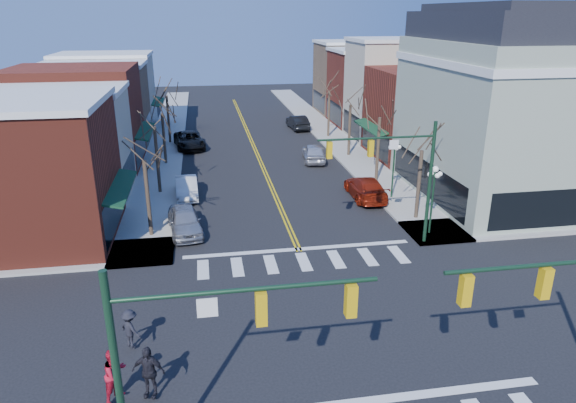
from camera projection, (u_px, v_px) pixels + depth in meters
name	position (u px, v px, depth m)	size (l,w,h in m)	color
ground	(332.00, 326.00, 22.02)	(160.00, 160.00, 0.00)	black
sidewalk_left	(156.00, 188.00, 39.15)	(3.50, 70.00, 0.15)	#9E9B93
sidewalk_right	(376.00, 177.00, 41.87)	(3.50, 70.00, 0.15)	#9E9B93
bldg_left_brick_a	(18.00, 175.00, 29.11)	(10.00, 8.50, 8.00)	maroon
bldg_left_stucco_a	(54.00, 147.00, 36.37)	(10.00, 7.00, 7.50)	#BDB49C
bldg_left_brick_b	(77.00, 118.00, 43.60)	(10.00, 9.00, 8.50)	maroon
bldg_left_tan	(95.00, 106.00, 51.36)	(10.00, 7.50, 7.80)	#88694B
bldg_left_stucco_b	(107.00, 93.00, 58.46)	(10.00, 8.00, 8.20)	#BDB49C
bldg_right_brick_a	(429.00, 114.00, 46.89)	(10.00, 8.50, 8.00)	maroon
bldg_right_stucco	(399.00, 91.00, 53.72)	(10.00, 7.00, 10.00)	#BDB49C
bldg_right_brick_b	(375.00, 89.00, 60.92)	(10.00, 8.00, 8.50)	maroon
bldg_right_tan	(356.00, 78.00, 68.24)	(10.00, 8.00, 9.00)	#88694B
victorian_corner	(514.00, 105.00, 35.72)	(12.25, 14.25, 13.30)	#98A58F
traffic_mast_near_left	(193.00, 354.00, 12.69)	(6.60, 0.28, 7.20)	#14331E
traffic_mast_far_right	(400.00, 167.00, 28.11)	(6.60, 0.28, 7.20)	#14331E
lamppost_corner	(433.00, 189.00, 30.15)	(0.36, 0.36, 4.33)	#14331E
lamppost_midblock	(394.00, 159.00, 36.16)	(0.36, 0.36, 4.33)	#14331E
tree_left_a	(148.00, 199.00, 30.08)	(0.24, 0.24, 4.76)	#382B21
tree_left_b	(157.00, 161.00, 37.43)	(0.24, 0.24, 5.04)	#382B21
tree_left_c	(164.00, 139.00, 44.92)	(0.24, 0.24, 4.55)	#382B21
tree_left_d	(168.00, 120.00, 52.27)	(0.24, 0.24, 4.90)	#382B21
tree_right_a	(419.00, 186.00, 32.72)	(0.24, 0.24, 4.62)	#382B21
tree_right_b	(378.00, 150.00, 40.03)	(0.24, 0.24, 5.18)	#382B21
tree_right_c	(349.00, 131.00, 47.49)	(0.24, 0.24, 4.83)	#382B21
tree_right_d	(329.00, 114.00, 54.87)	(0.24, 0.24, 4.97)	#382B21
car_left_near	(185.00, 221.00, 31.18)	(1.85, 4.59, 1.56)	#A8A8AC
car_left_mid	(187.00, 188.00, 37.36)	(1.52, 4.35, 1.43)	silver
car_left_far	(189.00, 140.00, 50.94)	(2.66, 5.76, 1.60)	black
car_right_near	(366.00, 188.00, 37.10)	(2.18, 5.37, 1.56)	maroon
car_right_mid	(314.00, 152.00, 46.41)	(1.91, 4.75, 1.62)	silver
car_right_far	(298.00, 122.00, 59.33)	(1.70, 4.86, 1.60)	black
pedestrian_red_b	(116.00, 375.00, 17.37)	(0.96, 0.75, 1.97)	#B71329
pedestrian_dark_a	(148.00, 372.00, 17.53)	(1.15, 0.48, 1.97)	black
pedestrian_dark_b	(130.00, 329.00, 20.20)	(1.06, 0.61, 1.64)	black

